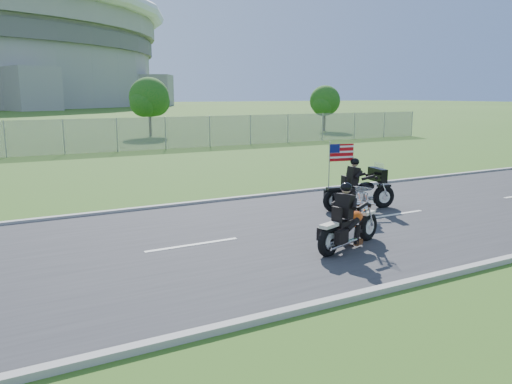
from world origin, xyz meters
TOP-DOWN VIEW (x-y plane):
  - ground at (0.00, 0.00)m, footprint 420.00×420.00m
  - road at (0.00, 0.00)m, footprint 120.00×8.00m
  - curb_north at (0.00, 4.05)m, footprint 120.00×0.18m
  - curb_south at (0.00, -4.05)m, footprint 120.00×0.18m
  - fence at (-5.00, 20.00)m, footprint 60.00×0.03m
  - tree_fence_near at (6.04, 30.04)m, footprint 3.52×3.28m
  - tree_fence_far at (22.04, 28.03)m, footprint 3.08×2.87m
  - motorcycle_lead at (0.96, -1.82)m, footprint 2.21×1.04m
  - motorcycle_follow at (3.62, 1.00)m, footprint 2.34×0.93m

SIDE VIEW (x-z plane):
  - ground at x=0.00m, z-range 0.00..0.00m
  - road at x=0.00m, z-range 0.00..0.04m
  - curb_north at x=0.00m, z-range -0.01..0.11m
  - curb_south at x=0.00m, z-range -0.01..0.11m
  - motorcycle_lead at x=0.96m, z-range -0.28..1.26m
  - motorcycle_follow at x=3.62m, z-range -0.44..1.52m
  - fence at x=-5.00m, z-range 0.00..2.00m
  - tree_fence_far at x=22.04m, z-range 0.54..4.74m
  - tree_fence_near at x=6.04m, z-range 0.60..5.35m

